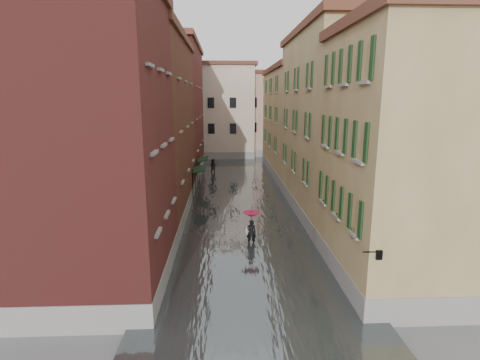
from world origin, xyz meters
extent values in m
plane|color=slate|center=(0.00, 0.00, 0.00)|extent=(120.00, 120.00, 0.00)
cube|color=#484E50|center=(0.00, 13.00, 0.10)|extent=(10.00, 60.00, 0.20)
cube|color=maroon|center=(-7.00, -2.00, 6.50)|extent=(6.00, 8.00, 13.00)
cube|color=#5B2D1C|center=(-7.00, 9.00, 6.25)|extent=(6.00, 14.00, 12.50)
cube|color=maroon|center=(-7.00, 24.00, 7.00)|extent=(6.00, 16.00, 14.00)
cube|color=olive|center=(7.00, -2.00, 5.75)|extent=(6.00, 8.00, 11.50)
cube|color=tan|center=(7.00, 9.00, 6.50)|extent=(6.00, 14.00, 13.00)
cube|color=olive|center=(7.00, 24.00, 5.75)|extent=(6.00, 16.00, 11.50)
cube|color=beige|center=(-3.00, 38.00, 6.50)|extent=(12.00, 9.00, 13.00)
cube|color=#CEA190|center=(6.00, 40.00, 6.00)|extent=(10.00, 9.00, 12.00)
cube|color=black|center=(-3.45, 13.75, 2.55)|extent=(1.09, 3.08, 0.31)
cylinder|color=black|center=(-3.95, 12.21, 1.40)|extent=(0.06, 0.06, 2.80)
cylinder|color=black|center=(-3.95, 15.29, 1.40)|extent=(0.06, 0.06, 2.80)
cube|color=black|center=(-3.45, 19.13, 2.55)|extent=(1.09, 2.91, 0.31)
cylinder|color=black|center=(-3.95, 17.67, 1.40)|extent=(0.06, 0.06, 2.80)
cylinder|color=black|center=(-3.95, 20.58, 1.40)|extent=(0.06, 0.06, 2.80)
cylinder|color=black|center=(4.05, -6.00, 3.10)|extent=(0.60, 0.05, 0.05)
cube|color=black|center=(4.35, -6.00, 3.00)|extent=(0.22, 0.22, 0.35)
cube|color=beige|center=(4.35, -6.00, 3.00)|extent=(0.14, 0.14, 0.24)
cube|color=#9C3B33|center=(4.12, -4.20, 3.15)|extent=(0.22, 0.85, 0.18)
imported|color=#265926|center=(4.12, -4.20, 3.57)|extent=(0.59, 0.51, 0.66)
cube|color=#9C3B33|center=(4.12, -2.18, 3.15)|extent=(0.22, 0.85, 0.18)
imported|color=#265926|center=(4.12, -2.18, 3.57)|extent=(0.59, 0.51, 0.66)
cube|color=#9C3B33|center=(4.12, 0.12, 3.15)|extent=(0.22, 0.85, 0.18)
imported|color=#265926|center=(4.12, 0.12, 3.57)|extent=(0.59, 0.51, 0.66)
imported|color=black|center=(0.28, 2.38, 0.80)|extent=(0.59, 0.39, 1.60)
cube|color=beige|center=(0.00, 2.43, 0.95)|extent=(0.08, 0.30, 0.38)
cylinder|color=black|center=(0.28, 2.38, 1.35)|extent=(0.02, 0.02, 1.00)
cone|color=#B20B34|center=(0.28, 2.38, 1.92)|extent=(1.04, 1.04, 0.28)
imported|color=black|center=(-2.54, 24.18, 0.87)|extent=(0.96, 0.82, 1.73)
camera|label=1|loc=(-1.29, -18.59, 8.61)|focal=28.00mm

